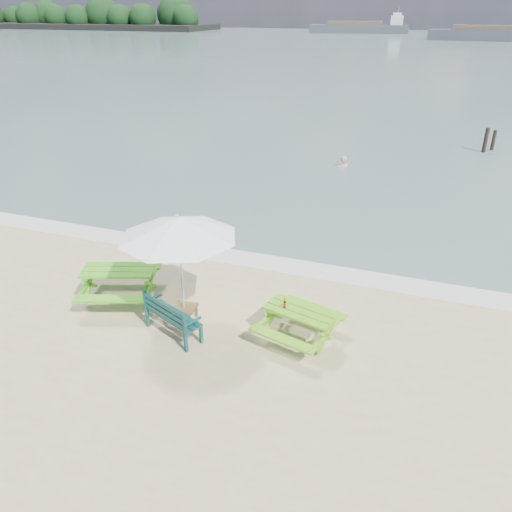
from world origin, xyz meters
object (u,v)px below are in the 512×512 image
(park_bench, at_px, (174,324))
(picnic_table_left, at_px, (120,284))
(picnic_table_right, at_px, (299,325))
(side_table, at_px, (184,313))
(beer_bottle, at_px, (285,304))
(patio_umbrella, at_px, (178,227))
(swimmer, at_px, (342,175))

(park_bench, bearing_deg, picnic_table_left, 155.20)
(picnic_table_right, relative_size, side_table, 3.66)
(beer_bottle, bearing_deg, side_table, -175.44)
(park_bench, distance_m, beer_bottle, 2.42)
(patio_umbrella, distance_m, swimmer, 13.55)
(side_table, height_order, beer_bottle, beer_bottle)
(park_bench, height_order, patio_umbrella, patio_umbrella)
(picnic_table_right, bearing_deg, patio_umbrella, -175.99)
(picnic_table_right, height_order, park_bench, park_bench)
(picnic_table_right, height_order, side_table, picnic_table_right)
(patio_umbrella, bearing_deg, picnic_table_left, 170.79)
(picnic_table_left, distance_m, park_bench, 2.11)
(picnic_table_left, bearing_deg, patio_umbrella, -9.21)
(patio_umbrella, xyz_separation_m, swimmer, (1.00, 13.24, -2.68))
(patio_umbrella, bearing_deg, park_bench, -85.38)
(picnic_table_left, bearing_deg, beer_bottle, -1.66)
(side_table, bearing_deg, beer_bottle, 4.56)
(patio_umbrella, relative_size, beer_bottle, 11.89)
(patio_umbrella, bearing_deg, picnic_table_right, 4.01)
(picnic_table_left, bearing_deg, side_table, -9.21)
(picnic_table_left, bearing_deg, picnic_table_right, -1.52)
(picnic_table_left, relative_size, swimmer, 1.30)
(patio_umbrella, bearing_deg, beer_bottle, 4.56)
(beer_bottle, bearing_deg, park_bench, -161.18)
(park_bench, relative_size, side_table, 2.78)
(park_bench, bearing_deg, side_table, 94.62)
(picnic_table_right, xyz_separation_m, side_table, (-2.62, -0.18, -0.17))
(picnic_table_right, distance_m, side_table, 2.63)
(picnic_table_left, relative_size, beer_bottle, 10.24)
(park_bench, distance_m, swimmer, 13.87)
(picnic_table_left, xyz_separation_m, side_table, (1.86, -0.30, -0.21))
(side_table, height_order, swimmer, swimmer)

